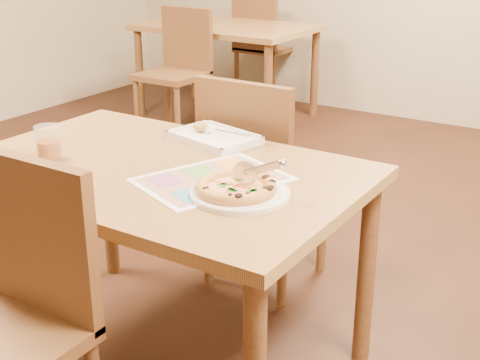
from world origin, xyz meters
The scene contains 12 objects.
dining_table centered at (0.00, 0.00, 0.63)m, with size 1.30×0.85×0.72m.
chair_near centered at (0.00, -0.60, 0.57)m, with size 0.42×0.42×0.47m.
chair_far centered at (0.00, 0.60, 0.57)m, with size 0.42×0.42×0.47m.
bg_table centered at (-1.60, 2.80, 0.63)m, with size 1.30×0.85×0.72m.
bg_chair_near centered at (-1.60, 2.20, 0.57)m, with size 0.42×0.42×0.47m.
bg_chair_far centered at (-1.60, 3.30, 0.57)m, with size 0.42×0.42×0.47m.
plate centered at (0.36, -0.07, 0.73)m, with size 0.29×0.29×0.02m, color silver.
pizza centered at (0.35, -0.07, 0.75)m, with size 0.23×0.23×0.04m.
pizza_cutter centered at (0.40, -0.04, 0.80)m, with size 0.14×0.06×0.08m.
appetizer_tray centered at (-0.01, 0.32, 0.73)m, with size 0.34×0.27×0.06m.
glass_tumbler centered at (-0.35, -0.13, 0.77)m, with size 0.09×0.09×0.11m.
menu centered at (0.21, 0.00, 0.72)m, with size 0.31×0.43×0.01m, color white.
Camera 1 is at (1.31, -1.55, 1.45)m, focal length 50.00 mm.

